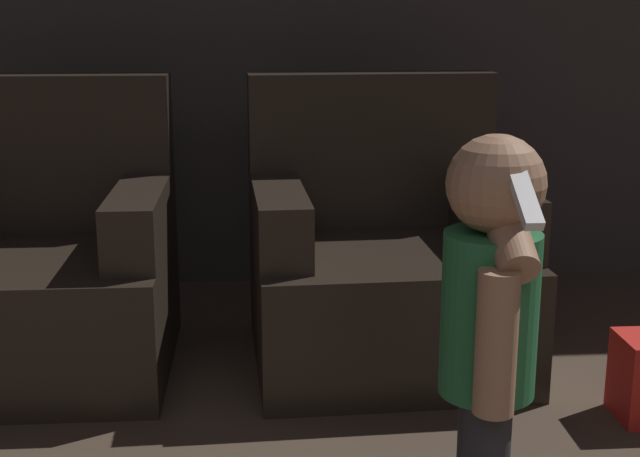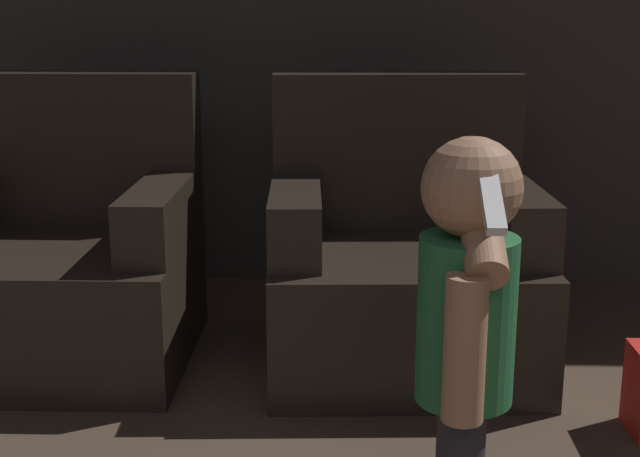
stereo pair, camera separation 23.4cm
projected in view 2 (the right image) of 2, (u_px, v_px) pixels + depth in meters
armchair_left at (62, 263)px, 3.01m from camera, size 0.86×0.80×0.94m
armchair_right at (401, 266)px, 2.97m from camera, size 0.90×0.83×0.94m
person_toddler at (467, 321)px, 1.82m from camera, size 0.20×0.36×0.92m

